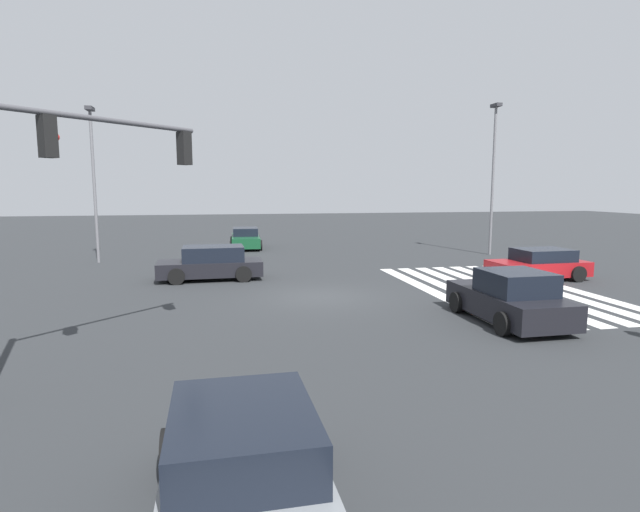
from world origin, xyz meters
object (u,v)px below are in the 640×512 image
(car_0, at_px, (539,265))
(car_3, at_px, (211,263))
(car_4, at_px, (510,299))
(traffic_signal_mast, at_px, (54,183))
(car_2, at_px, (244,473))
(street_light_pole_b, at_px, (493,167))
(car_1, at_px, (246,239))
(street_light_pole_a, at_px, (93,171))

(car_0, xyz_separation_m, car_3, (2.91, 14.53, 0.06))
(car_3, xyz_separation_m, car_4, (-9.30, -9.04, 0.00))
(car_3, bearing_deg, traffic_signal_mast, 74.73)
(traffic_signal_mast, relative_size, car_2, 1.37)
(car_0, relative_size, car_2, 1.02)
(traffic_signal_mast, height_order, car_0, traffic_signal_mast)
(street_light_pole_b, bearing_deg, car_1, 66.21)
(car_1, distance_m, street_light_pole_a, 10.85)
(traffic_signal_mast, height_order, car_2, traffic_signal_mast)
(car_2, distance_m, car_4, 11.52)
(car_0, bearing_deg, car_1, -51.64)
(traffic_signal_mast, height_order, car_1, traffic_signal_mast)
(car_1, bearing_deg, car_4, 19.83)
(car_1, height_order, street_light_pole_a, street_light_pole_a)
(car_2, height_order, street_light_pole_b, street_light_pole_b)
(car_2, bearing_deg, car_1, 176.10)
(car_3, bearing_deg, car_4, 132.83)
(car_4, bearing_deg, street_light_pole_b, -28.54)
(car_1, height_order, car_4, car_4)
(traffic_signal_mast, xyz_separation_m, street_light_pole_a, (18.24, 3.35, 0.85))
(street_light_pole_a, bearing_deg, car_0, -114.65)
(car_3, bearing_deg, car_2, 90.69)
(street_light_pole_a, relative_size, street_light_pole_b, 0.92)
(car_4, bearing_deg, car_0, -40.97)
(car_2, bearing_deg, street_light_pole_a, -164.79)
(traffic_signal_mast, height_order, car_3, traffic_signal_mast)
(car_2, distance_m, street_light_pole_b, 28.26)
(traffic_signal_mast, distance_m, car_2, 7.41)
(street_light_pole_b, bearing_deg, car_3, 107.75)
(car_3, relative_size, car_4, 1.05)
(car_3, bearing_deg, street_light_pole_b, -163.59)
(car_3, distance_m, car_4, 12.97)
(street_light_pole_b, bearing_deg, car_0, 163.89)
(traffic_signal_mast, bearing_deg, car_3, 31.07)
(car_1, xyz_separation_m, street_light_pole_a, (-5.31, 8.40, 4.36))
(car_4, bearing_deg, car_1, 17.59)
(car_2, xyz_separation_m, street_light_pole_b, (22.58, -16.32, 4.70))
(traffic_signal_mast, bearing_deg, car_1, 32.91)
(car_1, height_order, street_light_pole_b, street_light_pole_b)
(street_light_pole_a, distance_m, street_light_pole_b, 23.20)
(car_0, relative_size, car_3, 0.93)
(car_0, xyz_separation_m, car_4, (-6.40, 5.49, 0.06))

